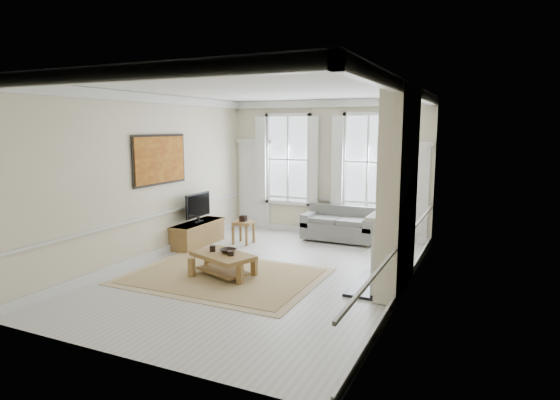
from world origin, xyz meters
The scene contains 23 objects.
floor centered at (0.00, 0.00, 0.00)m, with size 7.20×7.20×0.00m, color #B7B5AD.
ceiling centered at (0.00, 0.00, 3.40)m, with size 7.20×7.20×0.00m, color white.
back_wall centered at (0.00, 3.60, 1.70)m, with size 5.20×5.20×0.00m, color beige.
left_wall centered at (-2.60, 0.00, 1.70)m, with size 7.20×7.20×0.00m, color beige.
right_wall centered at (2.60, 0.00, 1.70)m, with size 7.20×7.20×0.00m, color beige.
window_left centered at (-1.05, 3.55, 1.90)m, with size 1.26×0.20×2.20m, color #B2BCC6, non-canonical shape.
window_right centered at (1.05, 3.55, 1.90)m, with size 1.26×0.20×2.20m, color #B2BCC6, non-canonical shape.
door_left centered at (-2.05, 3.56, 1.15)m, with size 0.90×0.08×2.30m, color silver.
door_right centered at (2.05, 3.56, 1.15)m, with size 0.90×0.08×2.30m, color silver.
painting centered at (-2.56, 0.30, 2.05)m, with size 0.05×1.66×1.06m, color #BE8320.
chimney_breast centered at (2.43, 0.20, 1.70)m, with size 0.35×1.70×3.38m, color beige.
hearth centered at (2.00, 0.20, 0.03)m, with size 0.55×1.50×0.05m, color black.
fireplace centered at (2.20, 0.20, 0.73)m, with size 0.21×1.45×1.33m.
mirror centered at (2.21, 0.20, 2.05)m, with size 0.06×1.26×1.06m, color gold.
sofa centered at (0.53, 3.11, 0.35)m, with size 1.72×0.84×0.83m.
side_table centered at (-1.45, 1.86, 0.43)m, with size 0.52×0.52×0.53m.
rug centered at (-0.57, -0.49, 0.01)m, with size 3.50×2.60×0.02m, color #98784E.
coffee_table centered at (-0.57, -0.49, 0.36)m, with size 1.34×1.05×0.44m.
ceramic_pot_a centered at (-0.82, -0.44, 0.50)m, with size 0.11×0.11×0.11m, color black.
ceramic_pot_b centered at (-0.37, -0.54, 0.48)m, with size 0.12×0.12×0.09m, color black.
bowl centered at (-0.52, -0.39, 0.48)m, with size 0.29×0.29×0.07m, color black.
tv_stand centered at (-2.34, 1.28, 0.27)m, with size 0.49×1.53×0.55m, color brown.
tv centered at (-2.32, 1.28, 0.94)m, with size 0.08×0.90×0.68m.
Camera 1 is at (3.85, -7.57, 2.72)m, focal length 30.00 mm.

